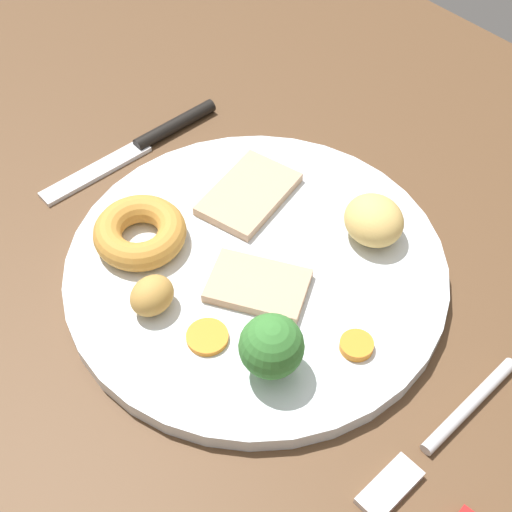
# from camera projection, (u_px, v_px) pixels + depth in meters

# --- Properties ---
(dining_table) EXTENTS (1.20, 0.84, 0.04)m
(dining_table) POSITION_uv_depth(u_px,v_px,m) (270.00, 338.00, 0.57)
(dining_table) COLOR brown
(dining_table) RESTS_ON ground
(dinner_plate) EXTENTS (0.29, 0.29, 0.01)m
(dinner_plate) POSITION_uv_depth(u_px,v_px,m) (256.00, 270.00, 0.58)
(dinner_plate) COLOR white
(dinner_plate) RESTS_ON dining_table
(meat_slice_main) EXTENTS (0.09, 0.08, 0.01)m
(meat_slice_main) POSITION_uv_depth(u_px,v_px,m) (258.00, 286.00, 0.56)
(meat_slice_main) COLOR tan
(meat_slice_main) RESTS_ON dinner_plate
(meat_slice_under) EXTENTS (0.07, 0.09, 0.01)m
(meat_slice_under) POSITION_uv_depth(u_px,v_px,m) (249.00, 194.00, 0.62)
(meat_slice_under) COLOR tan
(meat_slice_under) RESTS_ON dinner_plate
(yorkshire_pudding) EXTENTS (0.07, 0.07, 0.02)m
(yorkshire_pudding) POSITION_uv_depth(u_px,v_px,m) (140.00, 232.00, 0.58)
(yorkshire_pudding) COLOR #C68938
(yorkshire_pudding) RESTS_ON dinner_plate
(roast_potato_left) EXTENTS (0.03, 0.04, 0.03)m
(roast_potato_left) POSITION_uv_depth(u_px,v_px,m) (152.00, 296.00, 0.54)
(roast_potato_left) COLOR #BC8C42
(roast_potato_left) RESTS_ON dinner_plate
(roast_potato_right) EXTENTS (0.06, 0.06, 0.03)m
(roast_potato_right) POSITION_uv_depth(u_px,v_px,m) (375.00, 221.00, 0.58)
(roast_potato_right) COLOR #D8B260
(roast_potato_right) RESTS_ON dinner_plate
(carrot_coin_front) EXTENTS (0.03, 0.03, 0.00)m
(carrot_coin_front) POSITION_uv_depth(u_px,v_px,m) (207.00, 337.00, 0.53)
(carrot_coin_front) COLOR orange
(carrot_coin_front) RESTS_ON dinner_plate
(carrot_coin_back) EXTENTS (0.02, 0.02, 0.01)m
(carrot_coin_back) POSITION_uv_depth(u_px,v_px,m) (356.00, 345.00, 0.52)
(carrot_coin_back) COLOR orange
(carrot_coin_back) RESTS_ON dinner_plate
(broccoli_floret) EXTENTS (0.04, 0.04, 0.05)m
(broccoli_floret) POSITION_uv_depth(u_px,v_px,m) (271.00, 347.00, 0.50)
(broccoli_floret) COLOR #8CB766
(broccoli_floret) RESTS_ON dinner_plate
(fork) EXTENTS (0.02, 0.15, 0.01)m
(fork) POSITION_uv_depth(u_px,v_px,m) (438.00, 438.00, 0.50)
(fork) COLOR silver
(fork) RESTS_ON dining_table
(knife) EXTENTS (0.02, 0.19, 0.01)m
(knife) POSITION_uv_depth(u_px,v_px,m) (145.00, 142.00, 0.67)
(knife) COLOR black
(knife) RESTS_ON dining_table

